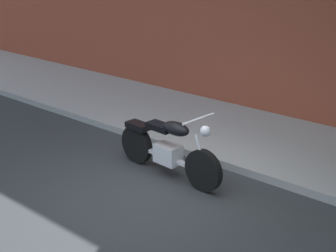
% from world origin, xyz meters
% --- Properties ---
extents(ground_plane, '(60.00, 60.00, 0.00)m').
position_xyz_m(ground_plane, '(0.00, 0.00, 0.00)').
color(ground_plane, '#303335').
extents(sidewalk, '(25.23, 2.88, 0.14)m').
position_xyz_m(sidewalk, '(0.00, 2.90, 0.07)').
color(sidewalk, '#A0A0A0').
rests_on(sidewalk, ground).
extents(motorcycle, '(2.22, 0.70, 1.18)m').
position_xyz_m(motorcycle, '(-0.28, 0.66, 0.48)').
color(motorcycle, black).
rests_on(motorcycle, ground).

